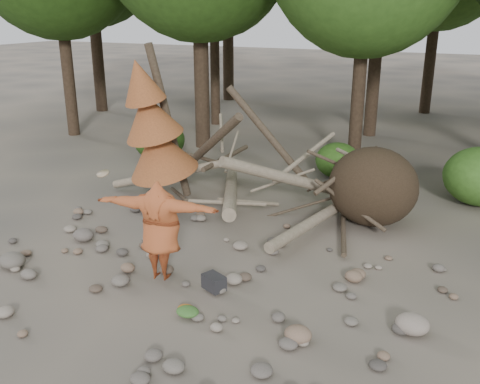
% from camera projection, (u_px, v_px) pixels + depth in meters
% --- Properties ---
extents(ground, '(120.00, 120.00, 0.00)m').
position_uv_depth(ground, '(196.00, 277.00, 10.81)').
color(ground, '#514C44').
rests_on(ground, ground).
extents(deadfall_pile, '(8.55, 5.24, 3.30)m').
position_uv_depth(deadfall_pile, '(349.00, 186.00, 13.33)').
color(deadfall_pile, '#332619').
rests_on(deadfall_pile, ground).
extents(dead_conifer, '(2.06, 2.16, 4.35)m').
position_uv_depth(dead_conifer, '(154.00, 128.00, 14.24)').
color(dead_conifer, '#4C3F30').
rests_on(dead_conifer, ground).
extents(bush_left, '(1.80, 1.80, 1.44)m').
position_uv_depth(bush_left, '(159.00, 140.00, 18.92)').
color(bush_left, '#264A13').
rests_on(bush_left, ground).
extents(bush_mid, '(1.40, 1.40, 1.12)m').
position_uv_depth(bush_mid, '(337.00, 160.00, 17.00)').
color(bush_mid, '#315E1B').
rests_on(bush_mid, ground).
extents(frisbee_thrower, '(2.55, 1.03, 2.19)m').
position_uv_depth(frisbee_thrower, '(160.00, 230.00, 10.34)').
color(frisbee_thrower, '#AA4D26').
rests_on(frisbee_thrower, ground).
extents(backpack, '(0.52, 0.45, 0.29)m').
position_uv_depth(backpack, '(214.00, 285.00, 10.22)').
color(backpack, black).
rests_on(backpack, ground).
extents(cloth_green, '(0.42, 0.35, 0.16)m').
position_uv_depth(cloth_green, '(188.00, 314.00, 9.38)').
color(cloth_green, '#366428').
rests_on(cloth_green, ground).
extents(cloth_orange, '(0.32, 0.27, 0.12)m').
position_uv_depth(cloth_orange, '(186.00, 311.00, 9.50)').
color(cloth_orange, '#AD631D').
rests_on(cloth_orange, ground).
extents(boulder_front_left, '(0.56, 0.50, 0.33)m').
position_uv_depth(boulder_front_left, '(12.00, 260.00, 11.16)').
color(boulder_front_left, '#655E54').
rests_on(boulder_front_left, ground).
extents(boulder_front_right, '(0.46, 0.41, 0.27)m').
position_uv_depth(boulder_front_right, '(298.00, 334.00, 8.69)').
color(boulder_front_right, '#866A54').
rests_on(boulder_front_right, ground).
extents(boulder_mid_right, '(0.56, 0.51, 0.34)m').
position_uv_depth(boulder_mid_right, '(412.00, 324.00, 8.92)').
color(boulder_mid_right, gray).
rests_on(boulder_mid_right, ground).
extents(boulder_mid_left, '(0.50, 0.45, 0.30)m').
position_uv_depth(boulder_mid_left, '(83.00, 235.00, 12.45)').
color(boulder_mid_left, '#625A53').
rests_on(boulder_mid_left, ground).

